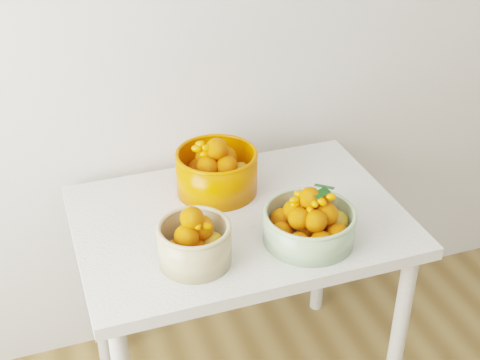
{
  "coord_description": "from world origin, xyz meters",
  "views": [
    {
      "loc": [
        -0.73,
        0.0,
        1.92
      ],
      "look_at": [
        -0.19,
        1.54,
        0.92
      ],
      "focal_mm": 50.0,
      "sensor_mm": 36.0,
      "label": 1
    }
  ],
  "objects_px": {
    "bowl_green": "(310,223)",
    "bowl_orange": "(217,171)",
    "table": "(240,241)",
    "bowl_cream": "(194,242)"
  },
  "relations": [
    {
      "from": "table",
      "to": "bowl_cream",
      "type": "relative_size",
      "value": 3.98
    },
    {
      "from": "table",
      "to": "bowl_green",
      "type": "relative_size",
      "value": 3.42
    },
    {
      "from": "table",
      "to": "bowl_cream",
      "type": "bearing_deg",
      "value": -138.11
    },
    {
      "from": "bowl_orange",
      "to": "table",
      "type": "bearing_deg",
      "value": -82.72
    },
    {
      "from": "table",
      "to": "bowl_cream",
      "type": "height_order",
      "value": "bowl_cream"
    },
    {
      "from": "table",
      "to": "bowl_orange",
      "type": "distance_m",
      "value": 0.24
    },
    {
      "from": "bowl_green",
      "to": "bowl_orange",
      "type": "bearing_deg",
      "value": 116.62
    },
    {
      "from": "table",
      "to": "bowl_orange",
      "type": "height_order",
      "value": "bowl_orange"
    },
    {
      "from": "table",
      "to": "bowl_orange",
      "type": "bearing_deg",
      "value": 97.28
    },
    {
      "from": "bowl_cream",
      "to": "bowl_orange",
      "type": "xyz_separation_m",
      "value": [
        0.17,
        0.33,
        0.01
      ]
    }
  ]
}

